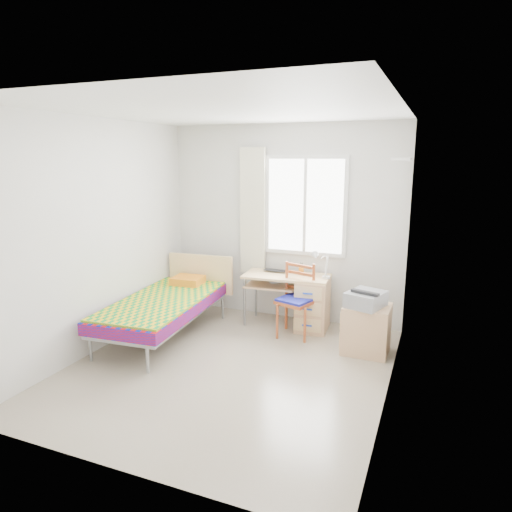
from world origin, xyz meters
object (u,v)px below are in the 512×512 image
at_px(chair, 297,295).
at_px(printer, 366,299).
at_px(desk, 307,301).
at_px(bed, 167,303).
at_px(cabinet, 366,329).

xyz_separation_m(chair, printer, (0.86, -0.25, 0.13)).
bearing_deg(desk, bed, -154.66).
bearing_deg(bed, desk, 25.38).
relative_size(desk, printer, 2.28).
relative_size(bed, printer, 4.10).
bearing_deg(printer, desk, 166.19).
bearing_deg(chair, printer, 1.53).
xyz_separation_m(bed, printer, (2.34, 0.39, 0.23)).
height_order(chair, cabinet, chair).
height_order(desk, cabinet, desk).
bearing_deg(chair, desk, 93.18).
height_order(bed, cabinet, bed).
bearing_deg(bed, printer, 5.09).
height_order(desk, printer, printer).
xyz_separation_m(desk, cabinet, (0.82, -0.46, -0.10)).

